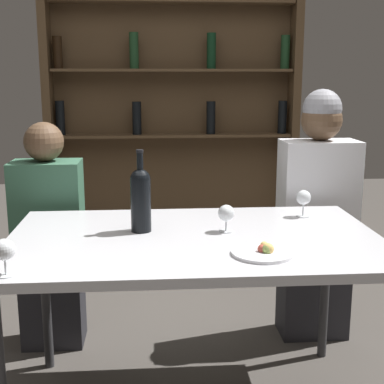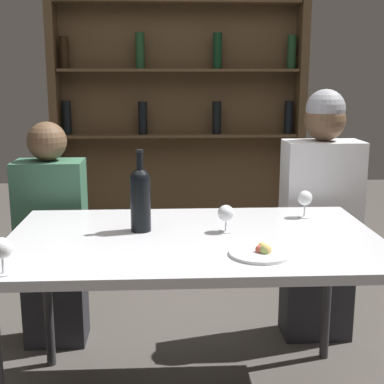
{
  "view_description": "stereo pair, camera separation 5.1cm",
  "coord_description": "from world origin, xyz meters",
  "px_view_note": "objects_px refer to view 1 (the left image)",
  "views": [
    {
      "loc": [
        -0.16,
        -2.03,
        1.39
      ],
      "look_at": [
        0.0,
        0.14,
        0.92
      ],
      "focal_mm": 50.0,
      "sensor_mm": 36.0,
      "label": 1
    },
    {
      "loc": [
        -0.11,
        -2.03,
        1.39
      ],
      "look_at": [
        0.0,
        0.14,
        0.92
      ],
      "focal_mm": 50.0,
      "sensor_mm": 36.0,
      "label": 2
    }
  ],
  "objects_px": {
    "wine_glass_0": "(226,214)",
    "seated_person_right": "(317,219)",
    "wine_bottle": "(141,197)",
    "wine_glass_2": "(304,198)",
    "seated_person_left": "(50,242)",
    "wine_glass_1": "(4,251)",
    "food_plate_0": "(263,252)"
  },
  "relations": [
    {
      "from": "wine_glass_0",
      "to": "food_plate_0",
      "type": "xyz_separation_m",
      "value": [
        0.09,
        -0.29,
        -0.06
      ]
    },
    {
      "from": "wine_bottle",
      "to": "seated_person_right",
      "type": "relative_size",
      "value": 0.25
    },
    {
      "from": "wine_glass_0",
      "to": "wine_glass_2",
      "type": "relative_size",
      "value": 0.92
    },
    {
      "from": "wine_bottle",
      "to": "seated_person_left",
      "type": "xyz_separation_m",
      "value": [
        -0.48,
        0.55,
        -0.36
      ]
    },
    {
      "from": "wine_bottle",
      "to": "wine_glass_0",
      "type": "xyz_separation_m",
      "value": [
        0.35,
        -0.03,
        -0.07
      ]
    },
    {
      "from": "seated_person_left",
      "to": "seated_person_right",
      "type": "bearing_deg",
      "value": -0.0
    },
    {
      "from": "food_plate_0",
      "to": "seated_person_left",
      "type": "height_order",
      "value": "seated_person_left"
    },
    {
      "from": "wine_glass_1",
      "to": "wine_glass_0",
      "type": "bearing_deg",
      "value": 29.62
    },
    {
      "from": "wine_glass_1",
      "to": "food_plate_0",
      "type": "relative_size",
      "value": 0.55
    },
    {
      "from": "wine_glass_0",
      "to": "food_plate_0",
      "type": "distance_m",
      "value": 0.32
    },
    {
      "from": "food_plate_0",
      "to": "wine_bottle",
      "type": "bearing_deg",
      "value": 143.17
    },
    {
      "from": "wine_glass_0",
      "to": "wine_glass_2",
      "type": "height_order",
      "value": "wine_glass_2"
    },
    {
      "from": "wine_glass_2",
      "to": "seated_person_left",
      "type": "relative_size",
      "value": 0.1
    },
    {
      "from": "wine_glass_1",
      "to": "food_plate_0",
      "type": "height_order",
      "value": "wine_glass_1"
    },
    {
      "from": "wine_glass_1",
      "to": "wine_glass_2",
      "type": "xyz_separation_m",
      "value": [
        1.15,
        0.65,
        0.0
      ]
    },
    {
      "from": "wine_glass_2",
      "to": "food_plate_0",
      "type": "height_order",
      "value": "wine_glass_2"
    },
    {
      "from": "wine_bottle",
      "to": "wine_glass_1",
      "type": "xyz_separation_m",
      "value": [
        -0.42,
        -0.47,
        -0.06
      ]
    },
    {
      "from": "wine_glass_1",
      "to": "seated_person_right",
      "type": "height_order",
      "value": "seated_person_right"
    },
    {
      "from": "seated_person_right",
      "to": "food_plate_0",
      "type": "bearing_deg",
      "value": -118.21
    },
    {
      "from": "wine_glass_1",
      "to": "wine_glass_2",
      "type": "bearing_deg",
      "value": 29.43
    },
    {
      "from": "wine_glass_0",
      "to": "seated_person_right",
      "type": "height_order",
      "value": "seated_person_right"
    },
    {
      "from": "seated_person_left",
      "to": "wine_glass_0",
      "type": "bearing_deg",
      "value": -35.37
    },
    {
      "from": "wine_glass_1",
      "to": "seated_person_left",
      "type": "relative_size",
      "value": 0.1
    },
    {
      "from": "wine_glass_0",
      "to": "seated_person_right",
      "type": "distance_m",
      "value": 0.84
    },
    {
      "from": "wine_glass_1",
      "to": "wine_glass_2",
      "type": "height_order",
      "value": "same"
    },
    {
      "from": "food_plate_0",
      "to": "seated_person_right",
      "type": "height_order",
      "value": "seated_person_right"
    },
    {
      "from": "seated_person_left",
      "to": "seated_person_right",
      "type": "distance_m",
      "value": 1.4
    },
    {
      "from": "wine_glass_0",
      "to": "wine_glass_2",
      "type": "bearing_deg",
      "value": 29.07
    },
    {
      "from": "wine_glass_1",
      "to": "food_plate_0",
      "type": "distance_m",
      "value": 0.87
    },
    {
      "from": "wine_bottle",
      "to": "food_plate_0",
      "type": "distance_m",
      "value": 0.56
    },
    {
      "from": "wine_bottle",
      "to": "wine_glass_0",
      "type": "height_order",
      "value": "wine_bottle"
    },
    {
      "from": "wine_glass_0",
      "to": "seated_person_right",
      "type": "xyz_separation_m",
      "value": [
        0.57,
        0.59,
        -0.19
      ]
    }
  ]
}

